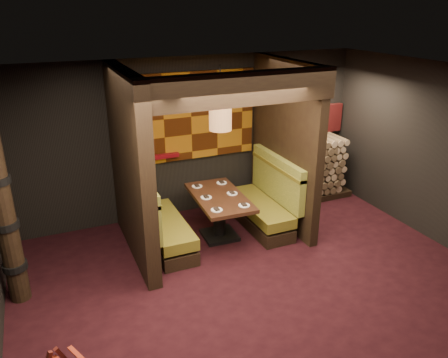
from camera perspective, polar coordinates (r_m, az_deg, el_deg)
floor at (r=6.25m, az=4.92°, el=-14.08°), size 6.50×5.50×0.02m
ceiling at (r=5.13m, az=5.97°, el=12.86°), size 6.50×5.50×0.02m
wall_back at (r=7.91m, az=-4.25°, el=5.48°), size 6.50×0.02×2.85m
wall_front at (r=3.73m, az=27.19°, el=-17.73°), size 6.50×0.02×2.85m
partition_left at (r=6.56m, az=-12.13°, el=1.51°), size 0.20×2.20×2.85m
partition_right at (r=7.53m, az=7.90°, el=4.47°), size 0.15×2.10×2.85m
header_beam at (r=5.76m, az=2.20°, el=11.64°), size 2.85×0.18×0.44m
tapa_back_panel at (r=7.75m, az=-4.38°, el=8.16°), size 2.40×0.06×1.55m
tapa_side_panel at (r=6.61m, az=-11.73°, el=5.60°), size 0.04×1.85×1.45m
lacquer_shelf at (r=7.72m, az=-8.13°, el=2.98°), size 0.60×0.12×0.07m
booth_bench_left at (r=7.05m, az=-8.38°, el=-5.86°), size 0.68×1.60×1.14m
booth_bench_right at (r=7.68m, az=5.34°, el=-3.26°), size 0.68×1.60×1.14m
dining_table at (r=7.20m, az=-0.60°, el=-3.91°), size 0.84×1.47×0.76m
place_settings at (r=7.09m, az=-0.61°, el=-2.12°), size 0.68×1.18×0.03m
pendant_lamp at (r=6.62m, az=-0.49°, el=8.32°), size 0.34×0.34×0.98m
totem_column at (r=6.06m, az=-26.70°, el=-4.64°), size 0.31×0.31×2.40m
firewood_stack at (r=8.82m, az=10.95°, el=1.31°), size 1.73×0.70×1.22m
mosaic_header at (r=8.81m, az=10.17°, el=7.45°), size 1.83×0.10×0.56m
bay_front_post at (r=7.78m, az=7.49°, el=5.08°), size 0.08×0.08×2.85m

